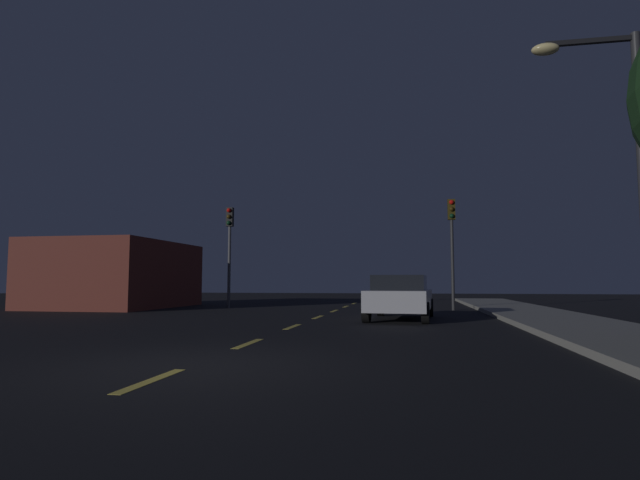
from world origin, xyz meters
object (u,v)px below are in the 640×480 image
Objects in this scene: car_stopped_ahead at (400,297)px; street_lamp_right at (621,150)px; traffic_signal_left at (229,237)px; traffic_signal_right at (452,232)px.

street_lamp_right reaches higher than car_stopped_ahead.
traffic_signal_left is 0.75× the size of street_lamp_right.
street_lamp_right is (4.58, -5.76, 3.14)m from car_stopped_ahead.
traffic_signal_left is at bearing 144.24° from car_stopped_ahead.
car_stopped_ahead is (-2.14, -5.81, -2.65)m from traffic_signal_right.
car_stopped_ahead is at bearing 128.49° from street_lamp_right.
street_lamp_right is (12.65, -11.57, 0.55)m from traffic_signal_left.
traffic_signal_left is 10.21m from traffic_signal_right.
traffic_signal_right is 1.10× the size of car_stopped_ahead.
traffic_signal_right is 0.77× the size of street_lamp_right.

